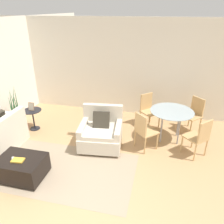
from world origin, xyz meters
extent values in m
plane|color=tan|center=(0.00, 0.00, 0.00)|extent=(20.00, 20.00, 0.00)
cube|color=white|center=(0.00, 3.86, 1.38)|extent=(12.00, 0.06, 2.75)
cube|color=gray|center=(-0.74, 0.87, 0.00)|extent=(3.00, 1.63, 0.00)
cube|color=brown|center=(-0.74, 0.29, 0.00)|extent=(2.94, 0.06, 0.00)
cube|color=brown|center=(-0.74, 0.52, 0.00)|extent=(2.94, 0.06, 0.00)
cube|color=brown|center=(-0.74, 0.75, 0.00)|extent=(2.94, 0.06, 0.00)
cube|color=brown|center=(-0.74, 0.99, 0.00)|extent=(2.94, 0.06, 0.00)
cube|color=brown|center=(-0.74, 1.22, 0.00)|extent=(2.94, 0.06, 0.00)
cube|color=brown|center=(-0.74, 1.45, 0.00)|extent=(2.94, 0.06, 0.00)
cube|color=beige|center=(-2.45, 1.74, 0.54)|extent=(0.82, 0.12, 0.26)
cube|color=beige|center=(-0.15, 1.84, 0.22)|extent=(1.03, 0.98, 0.32)
cube|color=beige|center=(-0.15, 1.80, 0.43)|extent=(0.78, 0.84, 0.10)
cube|color=beige|center=(-0.20, 2.21, 0.64)|extent=(0.94, 0.23, 0.53)
cube|color=beige|center=(-0.56, 1.79, 0.48)|extent=(0.22, 0.82, 0.20)
cube|color=beige|center=(0.25, 1.89, 0.48)|extent=(0.22, 0.82, 0.20)
cylinder|color=brown|center=(-0.50, 1.43, 0.03)|extent=(0.05, 0.05, 0.06)
cylinder|color=brown|center=(0.27, 1.53, 0.03)|extent=(0.05, 0.05, 0.06)
cylinder|color=brown|center=(-0.58, 2.15, 0.03)|extent=(0.05, 0.05, 0.06)
cylinder|color=brown|center=(0.19, 2.24, 0.03)|extent=(0.05, 0.05, 0.06)
cube|color=#383328|center=(-0.17, 1.95, 0.65)|extent=(0.40, 0.25, 0.39)
cube|color=black|center=(-1.33, 0.50, 0.23)|extent=(0.86, 0.63, 0.39)
cylinder|color=black|center=(-0.95, 0.24, 0.02)|extent=(0.04, 0.04, 0.04)
cylinder|color=black|center=(-1.70, 0.77, 0.02)|extent=(0.04, 0.04, 0.04)
cylinder|color=black|center=(-0.95, 0.77, 0.02)|extent=(0.04, 0.04, 0.04)
cube|color=gold|center=(-1.32, 0.44, 0.44)|extent=(0.24, 0.17, 0.03)
cube|color=#B7B7BC|center=(-1.44, 0.46, 0.43)|extent=(0.12, 0.15, 0.01)
cylinder|color=maroon|center=(-2.61, 2.22, 0.15)|extent=(0.38, 0.38, 0.30)
cylinder|color=black|center=(-2.61, 2.22, 0.29)|extent=(0.35, 0.35, 0.02)
cone|color=#286033|center=(-2.57, 2.22, 0.65)|extent=(0.05, 0.10, 0.71)
cone|color=#286033|center=(-2.57, 2.28, 0.74)|extent=(0.08, 0.08, 0.88)
cone|color=#286033|center=(-2.67, 2.30, 0.71)|extent=(0.15, 0.13, 0.83)
cone|color=#286033|center=(-2.69, 2.21, 0.69)|extent=(0.05, 0.11, 0.78)
cone|color=#286033|center=(-2.67, 2.15, 0.61)|extent=(0.11, 0.10, 0.63)
cone|color=#286033|center=(-2.60, 2.19, 0.70)|extent=(0.12, 0.08, 0.81)
cylinder|color=black|center=(-2.12, 2.22, 0.55)|extent=(0.47, 0.47, 0.02)
cylinder|color=black|center=(-2.12, 2.22, 0.28)|extent=(0.04, 0.04, 0.52)
cylinder|color=black|center=(-2.12, 2.22, 0.01)|extent=(0.26, 0.26, 0.02)
cube|color=#8C6647|center=(-2.12, 2.22, 0.66)|extent=(0.16, 0.06, 0.21)
cube|color=#B2A893|center=(-2.12, 2.21, 0.66)|extent=(0.14, 0.04, 0.18)
cube|color=#8C6647|center=(-2.12, 2.24, 0.61)|extent=(0.02, 0.04, 0.10)
cylinder|color=#99A8AD|center=(1.39, 2.55, 0.76)|extent=(1.02, 1.02, 0.01)
cylinder|color=#99999E|center=(1.19, 2.35, 0.38)|extent=(0.04, 0.04, 0.75)
cylinder|color=#99999E|center=(1.59, 2.35, 0.38)|extent=(0.04, 0.04, 0.75)
cylinder|color=#99999E|center=(1.19, 2.75, 0.38)|extent=(0.04, 0.04, 0.75)
cylinder|color=#99999E|center=(1.59, 2.75, 0.38)|extent=(0.04, 0.04, 0.75)
cube|color=tan|center=(0.87, 2.03, 0.43)|extent=(0.59, 0.59, 0.03)
cube|color=tan|center=(0.73, 1.89, 0.68)|extent=(0.29, 0.29, 0.45)
cylinder|color=tan|center=(1.12, 2.03, 0.21)|extent=(0.03, 0.03, 0.42)
cylinder|color=tan|center=(0.87, 2.28, 0.21)|extent=(0.03, 0.03, 0.42)
cylinder|color=tan|center=(0.87, 1.77, 0.21)|extent=(0.03, 0.03, 0.42)
cylinder|color=tan|center=(0.61, 2.03, 0.21)|extent=(0.03, 0.03, 0.42)
cube|color=tan|center=(1.91, 2.03, 0.43)|extent=(0.59, 0.59, 0.03)
cube|color=tan|center=(2.05, 1.89, 0.68)|extent=(0.29, 0.29, 0.45)
cylinder|color=tan|center=(1.91, 2.28, 0.21)|extent=(0.03, 0.03, 0.42)
cylinder|color=tan|center=(1.66, 2.03, 0.21)|extent=(0.03, 0.03, 0.42)
cylinder|color=tan|center=(2.17, 2.03, 0.21)|extent=(0.03, 0.03, 0.42)
cylinder|color=tan|center=(1.91, 1.77, 0.21)|extent=(0.03, 0.03, 0.42)
cube|color=tan|center=(0.87, 3.07, 0.43)|extent=(0.59, 0.59, 0.03)
cube|color=tan|center=(0.73, 3.21, 0.68)|extent=(0.29, 0.29, 0.45)
cylinder|color=tan|center=(0.87, 2.82, 0.21)|extent=(0.03, 0.03, 0.42)
cylinder|color=tan|center=(1.12, 3.07, 0.21)|extent=(0.03, 0.03, 0.42)
cylinder|color=tan|center=(0.61, 3.07, 0.21)|extent=(0.03, 0.03, 0.42)
cylinder|color=tan|center=(0.87, 3.33, 0.21)|extent=(0.03, 0.03, 0.42)
cube|color=tan|center=(1.91, 3.07, 0.43)|extent=(0.59, 0.59, 0.03)
cube|color=tan|center=(2.05, 3.21, 0.68)|extent=(0.29, 0.29, 0.45)
cylinder|color=tan|center=(1.66, 3.07, 0.21)|extent=(0.03, 0.03, 0.42)
cylinder|color=tan|center=(1.91, 2.82, 0.21)|extent=(0.03, 0.03, 0.42)
cylinder|color=tan|center=(1.91, 3.33, 0.21)|extent=(0.03, 0.03, 0.42)
cylinder|color=tan|center=(2.17, 3.07, 0.21)|extent=(0.03, 0.03, 0.42)
camera|label=1|loc=(1.09, -2.28, 2.95)|focal=35.00mm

